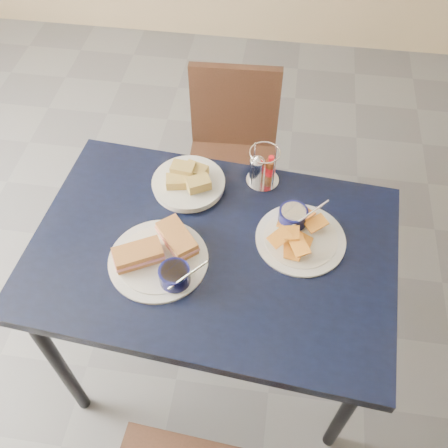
# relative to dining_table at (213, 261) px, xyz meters

# --- Properties ---
(ground) EXTENTS (6.00, 6.00, 0.00)m
(ground) POSITION_rel_dining_table_xyz_m (0.24, -0.15, -0.68)
(ground) COLOR #505155
(ground) RESTS_ON ground
(dining_table) EXTENTS (1.15, 0.82, 0.75)m
(dining_table) POSITION_rel_dining_table_xyz_m (0.00, 0.00, 0.00)
(dining_table) COLOR black
(dining_table) RESTS_ON ground
(chair_far) EXTENTS (0.40, 0.38, 0.81)m
(chair_far) POSITION_rel_dining_table_xyz_m (-0.03, 0.75, -0.21)
(chair_far) COLOR black
(chair_far) RESTS_ON ground
(sandwich_plate) EXTENTS (0.31, 0.30, 0.12)m
(sandwich_plate) POSITION_rel_dining_table_xyz_m (-0.14, -0.07, 0.10)
(sandwich_plate) COLOR white
(sandwich_plate) RESTS_ON dining_table
(plantain_plate) EXTENTS (0.28, 0.28, 0.12)m
(plantain_plate) POSITION_rel_dining_table_xyz_m (0.25, 0.08, 0.09)
(plantain_plate) COLOR white
(plantain_plate) RESTS_ON dining_table
(bread_basket) EXTENTS (0.24, 0.24, 0.07)m
(bread_basket) POSITION_rel_dining_table_xyz_m (-0.12, 0.24, 0.10)
(bread_basket) COLOR white
(bread_basket) RESTS_ON dining_table
(condiment_caddy) EXTENTS (0.11, 0.11, 0.14)m
(condiment_caddy) POSITION_rel_dining_table_xyz_m (0.12, 0.30, 0.13)
(condiment_caddy) COLOR silver
(condiment_caddy) RESTS_ON dining_table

